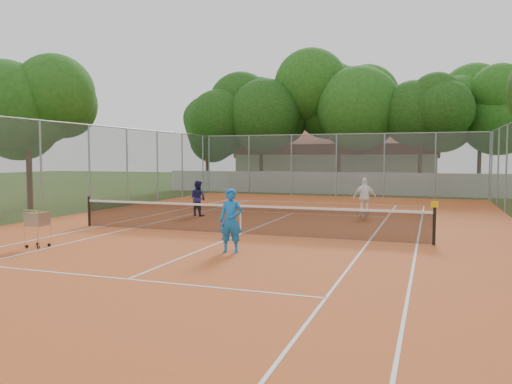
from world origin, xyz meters
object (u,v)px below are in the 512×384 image
(tennis_net, at_px, (241,219))
(player_far_left, at_px, (198,198))
(player_near, at_px, (231,221))
(player_far_right, at_px, (365,197))
(clubhouse, at_px, (338,161))
(ball_hopper, at_px, (38,228))

(tennis_net, relative_size, player_far_left, 7.86)
(player_near, bearing_deg, player_far_right, 68.47)
(tennis_net, bearing_deg, clubhouse, 93.95)
(clubhouse, xyz_separation_m, player_far_left, (-1.57, -24.86, -1.42))
(player_near, distance_m, player_far_right, 9.61)
(player_near, xyz_separation_m, player_far_left, (-4.47, 7.15, -0.09))
(player_near, distance_m, player_far_left, 8.43)
(clubhouse, height_order, ball_hopper, clubhouse)
(clubhouse, distance_m, player_far_right, 23.29)
(player_near, bearing_deg, tennis_net, 98.81)
(player_near, bearing_deg, clubhouse, 87.34)
(tennis_net, xyz_separation_m, player_far_left, (-3.57, 4.14, 0.27))
(player_near, height_order, player_far_left, player_near)
(clubhouse, bearing_deg, ball_hopper, -94.18)
(ball_hopper, bearing_deg, clubhouse, 68.71)
(clubhouse, bearing_deg, tennis_net, -86.05)
(tennis_net, distance_m, player_far_right, 7.09)
(player_far_left, bearing_deg, player_far_right, -144.92)
(tennis_net, relative_size, ball_hopper, 10.98)
(tennis_net, distance_m, player_far_left, 5.47)
(tennis_net, xyz_separation_m, clubhouse, (-2.00, 29.00, 1.69))
(player_far_right, distance_m, ball_hopper, 12.94)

